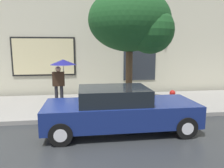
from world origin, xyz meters
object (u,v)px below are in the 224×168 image
pedestrian_with_umbrella (62,68)px  parked_car (119,110)px  fire_hydrant (172,100)px  street_tree (134,23)px

pedestrian_with_umbrella → parked_car: bearing=-55.4°
parked_car → fire_hydrant: parked_car is taller
fire_hydrant → pedestrian_with_umbrella: pedestrian_with_umbrella is taller
pedestrian_with_umbrella → street_tree: bearing=-14.2°
parked_car → street_tree: 3.66m
fire_hydrant → street_tree: street_tree is taller
parked_car → fire_hydrant: size_ratio=5.94×
parked_car → pedestrian_with_umbrella: size_ratio=2.37×
parked_car → pedestrian_with_umbrella: pedestrian_with_umbrella is taller
fire_hydrant → street_tree: size_ratio=0.17×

